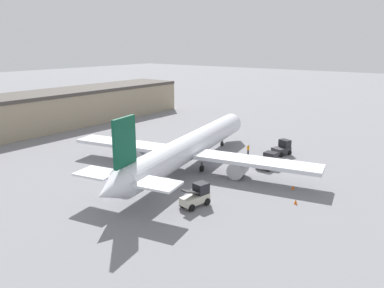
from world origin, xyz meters
TOP-DOWN VIEW (x-y plane):
  - ground_plane at (0.00, 0.00)m, footprint 400.00×400.00m
  - terminal_building at (-2.74, 38.80)m, footprint 76.58×11.69m
  - airplane at (-0.91, -0.19)m, footprint 39.56×35.89m
  - ground_crew_worker at (9.76, -3.64)m, footprint 0.36×0.36m
  - baggage_tug at (6.05, -8.92)m, footprint 3.40×2.26m
  - belt_loader_truck at (-10.38, -8.54)m, footprint 3.49×2.22m
  - pushback_tug at (13.26, -7.79)m, footprint 3.12×2.82m
  - safety_cone_near at (0.31, -15.02)m, footprint 0.36×0.36m
  - safety_cone_far at (-3.54, -16.93)m, footprint 0.36×0.36m

SIDE VIEW (x-z plane):
  - ground_plane at x=0.00m, z-range 0.00..0.00m
  - safety_cone_near at x=0.31m, z-range 0.00..0.55m
  - safety_cone_far at x=-3.54m, z-range 0.00..0.55m
  - ground_crew_worker at x=9.76m, z-range 0.05..1.70m
  - baggage_tug at x=6.05m, z-range -0.06..2.02m
  - pushback_tug at x=13.26m, z-range -0.10..2.19m
  - belt_loader_truck at x=-10.38m, z-range -0.08..2.33m
  - airplane at x=-0.91m, z-range -1.96..7.92m
  - terminal_building at x=-2.74m, z-range 0.01..7.37m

